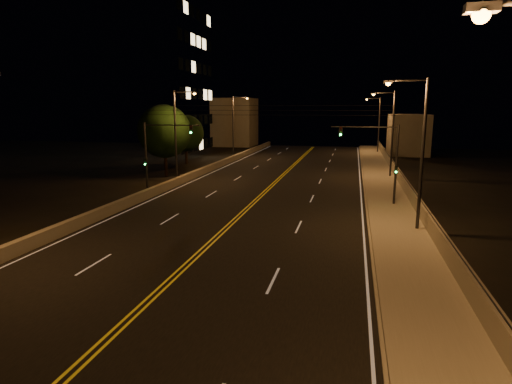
% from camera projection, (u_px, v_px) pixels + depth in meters
% --- Properties ---
extents(road, '(18.00, 120.00, 0.02)m').
position_uv_depth(road, '(234.00, 221.00, 29.22)').
color(road, black).
rests_on(road, ground).
extents(sidewalk, '(3.60, 120.00, 0.30)m').
position_uv_depth(sidewalk, '(399.00, 229.00, 26.84)').
color(sidewalk, '#A19B86').
rests_on(sidewalk, ground).
extents(curb, '(0.14, 120.00, 0.15)m').
position_uv_depth(curb, '(369.00, 228.00, 27.26)').
color(curb, '#A19B86').
rests_on(curb, ground).
extents(parapet_wall, '(0.30, 120.00, 1.00)m').
position_uv_depth(parapet_wall, '(428.00, 220.00, 26.35)').
color(parapet_wall, gray).
rests_on(parapet_wall, sidewalk).
extents(jersey_barrier, '(0.45, 120.00, 0.76)m').
position_uv_depth(jersey_barrier, '(112.00, 209.00, 31.17)').
color(jersey_barrier, gray).
rests_on(jersey_barrier, ground).
extents(distant_building_right, '(6.00, 10.00, 6.57)m').
position_uv_depth(distant_building_right, '(408.00, 134.00, 71.06)').
color(distant_building_right, gray).
rests_on(distant_building_right, ground).
extents(distant_building_left, '(8.00, 8.00, 9.52)m').
position_uv_depth(distant_building_left, '(235.00, 122.00, 86.96)').
color(distant_building_left, gray).
rests_on(distant_building_left, ground).
extents(parapet_rail, '(0.06, 120.00, 0.06)m').
position_uv_depth(parapet_rail, '(429.00, 212.00, 26.25)').
color(parapet_rail, black).
rests_on(parapet_rail, parapet_wall).
extents(lane_markings, '(17.32, 116.00, 0.00)m').
position_uv_depth(lane_markings, '(234.00, 221.00, 29.15)').
color(lane_markings, silver).
rests_on(lane_markings, road).
extents(streetlight_1, '(2.55, 0.28, 9.34)m').
position_uv_depth(streetlight_1, '(418.00, 146.00, 25.46)').
color(streetlight_1, '#2D2D33').
rests_on(streetlight_1, ground).
extents(streetlight_2, '(2.55, 0.28, 9.34)m').
position_uv_depth(streetlight_2, '(390.00, 129.00, 45.80)').
color(streetlight_2, '#2D2D33').
rests_on(streetlight_2, ground).
extents(streetlight_3, '(2.55, 0.28, 9.34)m').
position_uv_depth(streetlight_3, '(377.00, 121.00, 71.62)').
color(streetlight_3, '#2D2D33').
rests_on(streetlight_3, ground).
extents(streetlight_5, '(2.55, 0.28, 9.34)m').
position_uv_depth(streetlight_5, '(178.00, 130.00, 43.87)').
color(streetlight_5, '#2D2D33').
rests_on(streetlight_5, ground).
extents(streetlight_6, '(2.55, 0.28, 9.34)m').
position_uv_depth(streetlight_6, '(235.00, 123.00, 64.69)').
color(streetlight_6, '#2D2D33').
rests_on(streetlight_6, ground).
extents(traffic_signal_right, '(5.11, 0.31, 6.38)m').
position_uv_depth(traffic_signal_right, '(383.00, 156.00, 32.68)').
color(traffic_signal_right, '#2D2D33').
rests_on(traffic_signal_right, ground).
extents(traffic_signal_left, '(5.11, 0.31, 6.38)m').
position_uv_depth(traffic_signal_left, '(156.00, 150.00, 36.79)').
color(traffic_signal_left, '#2D2D33').
rests_on(traffic_signal_left, ground).
extents(overhead_wires, '(22.00, 0.03, 0.83)m').
position_uv_depth(overhead_wires, '(263.00, 110.00, 36.88)').
color(overhead_wires, black).
extents(building_tower, '(24.00, 15.00, 31.99)m').
position_uv_depth(building_tower, '(123.00, 56.00, 65.72)').
color(building_tower, gray).
rests_on(building_tower, ground).
extents(tree_0, '(5.90, 5.90, 7.99)m').
position_uv_depth(tree_0, '(164.00, 131.00, 47.44)').
color(tree_0, black).
rests_on(tree_0, ground).
extents(tree_1, '(4.96, 4.96, 6.72)m').
position_uv_depth(tree_1, '(186.00, 133.00, 58.17)').
color(tree_1, black).
rests_on(tree_1, ground).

